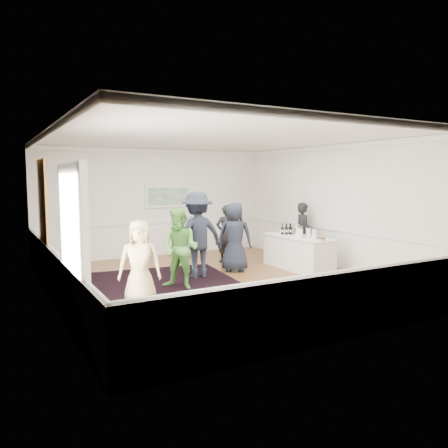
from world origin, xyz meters
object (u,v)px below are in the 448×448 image
guest_lilac (190,243)px  ice_bucket (297,231)px  bartender (303,232)px  guest_navy (235,237)px  guest_dark_a (197,235)px  guest_dark_b (226,234)px  nut_bowl (321,239)px  guest_green (180,248)px  guest_tan (140,263)px  serving_table (298,253)px

guest_lilac → ice_bucket: bearing=-154.3°
bartender → ice_bucket: bearing=144.5°
guest_navy → ice_bucket: bearing=-163.9°
bartender → guest_dark_a: 3.42m
guest_dark_a → guest_navy: guest_dark_a is taller
guest_dark_b → nut_bowl: (1.14, -2.59, 0.09)m
guest_lilac → nut_bowl: 3.17m
guest_navy → ice_bucket: 1.70m
guest_dark_a → guest_dark_b: guest_dark_a is taller
guest_green → guest_navy: 2.08m
guest_tan → guest_green: guest_green is taller
guest_green → guest_dark_b: guest_green is taller
guest_green → nut_bowl: guest_green is taller
guest_lilac → nut_bowl: size_ratio=6.15×
guest_lilac → serving_table: bearing=-157.7°
bartender → guest_green: bearing=118.0°
guest_lilac → guest_tan: bearing=90.0°
guest_tan → nut_bowl: size_ratio=6.70×
serving_table → ice_bucket: size_ratio=8.07×
guest_tan → guest_lilac: (1.99, 2.12, -0.07)m
guest_dark_a → guest_dark_b: size_ratio=1.26×
serving_table → guest_green: (-3.44, -0.35, 0.43)m
guest_lilac → guest_dark_b: 1.59m
guest_green → guest_navy: guest_navy is taller
nut_bowl → guest_navy: bearing=136.9°
serving_table → ice_bucket: bearing=59.5°
guest_dark_b → ice_bucket: guest_dark_b is taller
nut_bowl → guest_dark_b: bearing=113.7°
guest_navy → ice_bucket: guest_navy is taller
ice_bucket → guest_dark_a: bearing=175.1°
ice_bucket → nut_bowl: (-0.11, -1.02, -0.08)m
bartender → guest_dark_b: size_ratio=1.04×
nut_bowl → guest_tan: bearing=-176.8°
guest_tan → guest_green: size_ratio=0.93×
bartender → guest_tan: size_ratio=1.05×
guest_dark_a → nut_bowl: bearing=153.8°
bartender → guest_tan: (-5.29, -1.82, -0.04)m
guest_dark_b → ice_bucket: 2.01m
bartender → guest_dark_a: guest_dark_a is taller
serving_table → guest_dark_b: bearing=124.2°
guest_tan → guest_dark_a: guest_dark_a is taller
guest_lilac → guest_navy: size_ratio=0.83×
guest_dark_a → bartender: bearing=-175.6°
bartender → guest_tan: bearing=122.9°
guest_green → guest_dark_a: guest_dark_a is taller
guest_navy → guest_dark_a: bearing=38.8°
guest_green → ice_bucket: 3.56m
bartender → guest_lilac: 3.32m
guest_lilac → bartender: bearing=-141.9°
guest_green → guest_navy: bearing=75.5°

